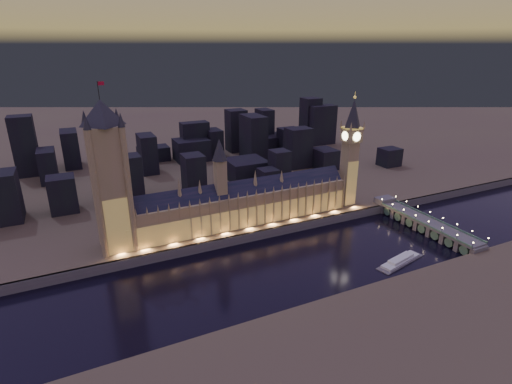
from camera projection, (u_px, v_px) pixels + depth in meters
name	position (u px, v px, depth m)	size (l,w,h in m)	color
ground_plane	(281.00, 262.00, 306.11)	(2000.00, 2000.00, 0.00)	black
north_bank	(147.00, 131.00, 745.34)	(2000.00, 960.00, 8.00)	#4F3E36
embankment_wall	(258.00, 235.00, 339.45)	(2000.00, 2.50, 8.00)	#524654
palace_of_westminster	(242.00, 204.00, 347.10)	(202.00, 22.76, 78.00)	#8A8253
victoria_tower	(109.00, 171.00, 289.99)	(31.68, 31.68, 125.51)	#8A8253
elizabeth_tower	(351.00, 143.00, 377.96)	(18.00, 18.00, 108.49)	#8A8253
westminster_bridge	(422.00, 223.00, 358.21)	(18.27, 113.00, 15.90)	#524654
river_boat	(401.00, 261.00, 304.94)	(47.92, 20.97, 4.50)	#524654
city_backdrop	(212.00, 147.00, 517.34)	(463.70, 215.63, 71.27)	black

